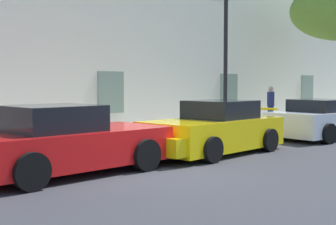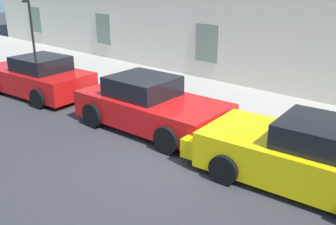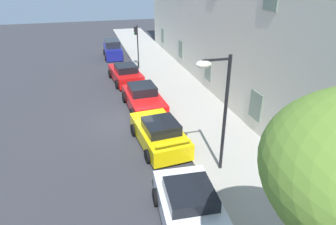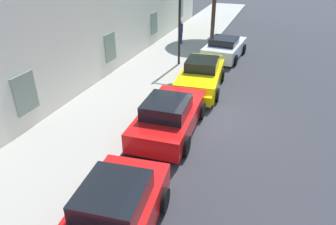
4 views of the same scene
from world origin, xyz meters
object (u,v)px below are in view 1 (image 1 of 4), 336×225
(sportscar_white_middle, at_px, (210,131))
(street_lamp, at_px, (236,31))
(sportscar_yellow_flank, at_px, (73,143))
(sportscar_tail_end, at_px, (327,121))
(pedestrian_admiring, at_px, (271,105))

(sportscar_white_middle, distance_m, street_lamp, 4.58)
(sportscar_yellow_flank, height_order, sportscar_white_middle, sportscar_yellow_flank)
(sportscar_white_middle, relative_size, sportscar_tail_end, 1.02)
(sportscar_white_middle, height_order, street_lamp, street_lamp)
(sportscar_yellow_flank, xyz_separation_m, sportscar_tail_end, (9.97, -0.34, -0.04))
(sportscar_tail_end, bearing_deg, sportscar_white_middle, 177.90)
(sportscar_tail_end, height_order, street_lamp, street_lamp)
(sportscar_yellow_flank, xyz_separation_m, pedestrian_admiring, (11.58, 3.24, 0.35))
(sportscar_yellow_flank, xyz_separation_m, street_lamp, (7.16, 1.50, 3.04))
(sportscar_yellow_flank, bearing_deg, street_lamp, 11.81)
(street_lamp, bearing_deg, pedestrian_admiring, 21.50)
(sportscar_white_middle, bearing_deg, sportscar_yellow_flank, 178.22)
(street_lamp, height_order, pedestrian_admiring, street_lamp)
(sportscar_yellow_flank, distance_m, sportscar_tail_end, 9.98)
(sportscar_yellow_flank, height_order, pedestrian_admiring, pedestrian_admiring)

